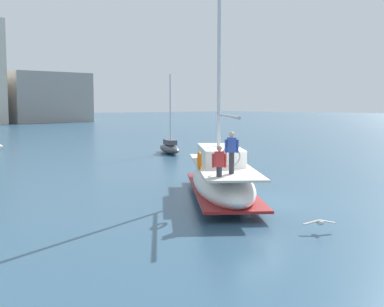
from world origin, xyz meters
TOP-DOWN VIEW (x-y plane):
  - ground_plane at (0.00, 0.00)m, footprint 400.00×400.00m
  - main_sailboat at (-0.25, 1.49)m, footprint 7.62×9.16m
  - moored_sloop_far at (9.98, 18.58)m, footprint 2.77×4.73m
  - seagull at (-1.91, -4.79)m, footprint 0.99×0.64m

SIDE VIEW (x-z plane):
  - ground_plane at x=0.00m, z-range 0.00..0.00m
  - seagull at x=-1.91m, z-range 0.25..0.42m
  - moored_sloop_far at x=9.98m, z-range -2.75..3.77m
  - main_sailboat at x=-0.25m, z-range -6.01..7.84m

